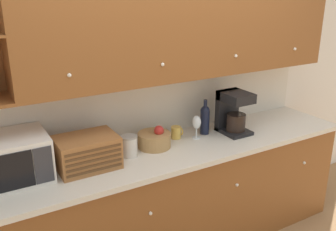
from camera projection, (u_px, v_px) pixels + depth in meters
The scene contains 13 objects.
ground_plane at pixel (156, 225), 3.44m from camera, with size 24.00×24.00×0.00m, color #9E754C.
wall_back at pixel (153, 88), 3.03m from camera, with size 5.43×0.06×2.60m.
counter_unit at pixel (174, 198), 3.03m from camera, with size 3.05×0.66×0.90m.
backsplash_panel at pixel (155, 105), 3.05m from camera, with size 3.03×0.01×0.51m.
upper_cabinets at pixel (183, 21), 2.77m from camera, with size 3.03×0.36×0.84m.
microwave at pixel (7, 159), 2.35m from camera, with size 0.50×0.40×0.29m.
bread_box at pixel (87, 152), 2.53m from camera, with size 0.41×0.30×0.22m.
storage_canister at pixel (129, 146), 2.71m from camera, with size 0.12×0.12×0.16m.
fruit_basket at pixel (154, 140), 2.87m from camera, with size 0.25×0.25×0.17m.
mug at pixel (176, 132), 3.04m from camera, with size 0.09×0.08×0.10m.
wine_glass at pixel (197, 123), 3.01m from camera, with size 0.07×0.07×0.19m.
wine_bottle at pixel (205, 118), 3.11m from camera, with size 0.08×0.08×0.30m.
coffee_maker at pixel (233, 111), 3.13m from camera, with size 0.21×0.27×0.35m.
Camera 1 is at (-1.37, -2.57, 2.08)m, focal length 40.00 mm.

